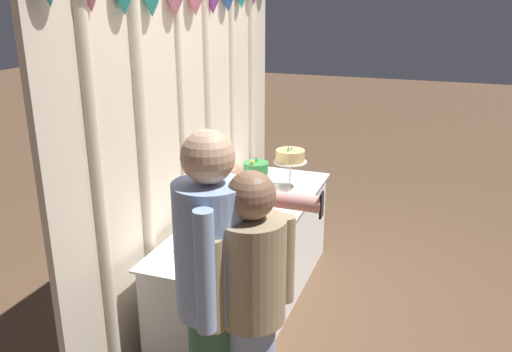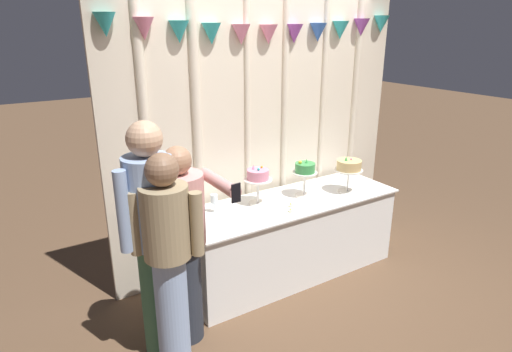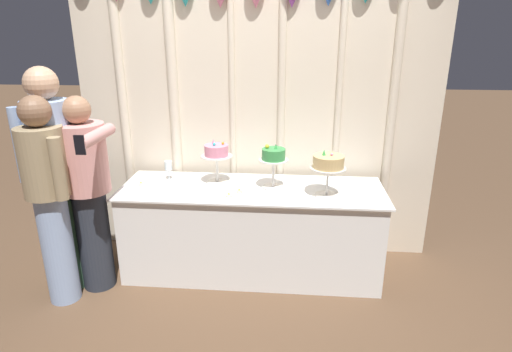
% 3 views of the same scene
% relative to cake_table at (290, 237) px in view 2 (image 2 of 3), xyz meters
% --- Properties ---
extents(ground_plane, '(24.00, 24.00, 0.00)m').
position_rel_cake_table_xyz_m(ground_plane, '(0.00, -0.10, -0.37)').
color(ground_plane, brown).
extents(draped_curtain, '(3.06, 0.16, 2.66)m').
position_rel_cake_table_xyz_m(draped_curtain, '(-0.03, 0.43, 1.05)').
color(draped_curtain, beige).
rests_on(draped_curtain, ground_plane).
extents(cake_table, '(2.09, 0.69, 0.75)m').
position_rel_cake_table_xyz_m(cake_table, '(0.00, 0.00, 0.00)').
color(cake_table, white).
rests_on(cake_table, ground_plane).
extents(cake_display_leftmost, '(0.25, 0.25, 0.36)m').
position_rel_cake_table_xyz_m(cake_display_leftmost, '(-0.29, 0.10, 0.62)').
color(cake_display_leftmost, silver).
rests_on(cake_display_leftmost, cake_table).
extents(cake_display_center, '(0.23, 0.23, 0.36)m').
position_rel_cake_table_xyz_m(cake_display_center, '(0.17, 0.02, 0.62)').
color(cake_display_center, silver).
rests_on(cake_display_center, cake_table).
extents(cake_display_rightmost, '(0.27, 0.27, 0.36)m').
position_rel_cake_table_xyz_m(cake_display_rightmost, '(0.58, -0.12, 0.62)').
color(cake_display_rightmost, silver).
rests_on(cake_display_rightmost, cake_table).
extents(wine_glass, '(0.06, 0.06, 0.16)m').
position_rel_cake_table_xyz_m(wine_glass, '(-0.71, 0.13, 0.49)').
color(wine_glass, silver).
rests_on(wine_glass, cake_table).
extents(tealight_far_left, '(0.04, 0.04, 0.04)m').
position_rel_cake_table_xyz_m(tealight_far_left, '(-0.89, -0.02, 0.38)').
color(tealight_far_left, beige).
rests_on(tealight_far_left, cake_table).
extents(tealight_near_left, '(0.05, 0.05, 0.03)m').
position_rel_cake_table_xyz_m(tealight_near_left, '(-0.15, -0.20, 0.38)').
color(tealight_near_left, beige).
rests_on(tealight_near_left, cake_table).
extents(tealight_near_right, '(0.05, 0.05, 0.04)m').
position_rel_cake_table_xyz_m(tealight_near_right, '(-0.09, -0.11, 0.38)').
color(tealight_near_right, beige).
rests_on(tealight_near_right, cake_table).
extents(guest_girl_blue_dress, '(0.50, 0.62, 1.51)m').
position_rel_cake_table_xyz_m(guest_girl_blue_dress, '(-1.19, -0.32, 0.45)').
color(guest_girl_blue_dress, '#282D38').
rests_on(guest_girl_blue_dress, ground_plane).
extents(guest_man_pink_jacket, '(0.47, 0.40, 1.71)m').
position_rel_cake_table_xyz_m(guest_man_pink_jacket, '(-1.41, -0.34, 0.57)').
color(guest_man_pink_jacket, '#3D6B4C').
rests_on(guest_man_pink_jacket, ground_plane).
extents(guest_man_dark_suit, '(0.42, 0.42, 1.54)m').
position_rel_cake_table_xyz_m(guest_man_dark_suit, '(-1.37, -0.52, 0.48)').
color(guest_man_dark_suit, '#93ADD6').
rests_on(guest_man_dark_suit, ground_plane).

